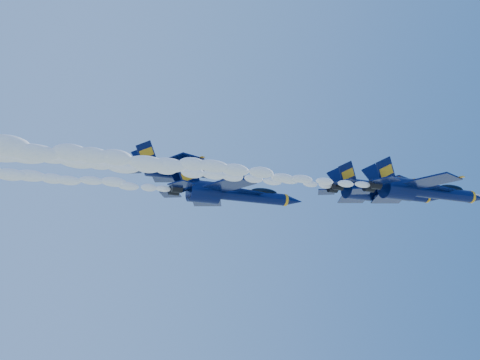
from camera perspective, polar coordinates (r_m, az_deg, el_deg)
name	(u,v)px	position (r m, az deg, el deg)	size (l,w,h in m)	color
jet_lead	(421,190)	(70.01, 16.83, -0.95)	(16.35, 13.41, 6.08)	#070F39
smoke_trail_jet_lead	(177,165)	(56.99, -6.02, 1.44)	(42.66, 1.95, 1.76)	white
jet_second	(381,191)	(74.88, 13.21, -1.06)	(16.00, 13.13, 5.95)	#070F39
smoke_trail_jet_second	(154,169)	(63.25, -8.18, 1.09)	(42.66, 1.91, 1.72)	white
jet_third	(230,194)	(79.68, -0.92, -1.32)	(18.94, 15.54, 7.04)	#070F39
jet_fourth	(184,170)	(81.87, -5.32, 0.96)	(17.01, 13.95, 6.32)	#070F39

